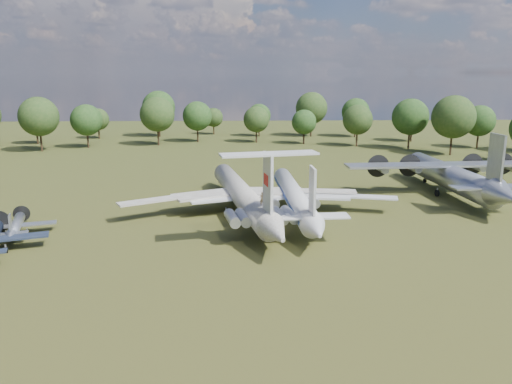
{
  "coord_description": "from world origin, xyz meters",
  "views": [
    {
      "loc": [
        3.76,
        -68.7,
        20.42
      ],
      "look_at": [
        6.11,
        -4.45,
        5.0
      ],
      "focal_mm": 35.0,
      "sensor_mm": 36.0,
      "label": 1
    }
  ],
  "objects_px": {
    "small_prop_northwest": "(16,228)",
    "il62_airliner": "(242,199)",
    "tu104_jet": "(294,200)",
    "an12_transport": "(449,180)",
    "person_on_il62": "(262,199)"
  },
  "relations": [
    {
      "from": "il62_airliner",
      "to": "small_prop_northwest",
      "type": "relative_size",
      "value": 3.52
    },
    {
      "from": "il62_airliner",
      "to": "person_on_il62",
      "type": "relative_size",
      "value": 26.21
    },
    {
      "from": "person_on_il62",
      "to": "il62_airliner",
      "type": "bearing_deg",
      "value": -95.44
    },
    {
      "from": "tu104_jet",
      "to": "an12_transport",
      "type": "xyz_separation_m",
      "value": [
        27.84,
        10.92,
        0.56
      ]
    },
    {
      "from": "tu104_jet",
      "to": "an12_transport",
      "type": "relative_size",
      "value": 1.03
    },
    {
      "from": "il62_airliner",
      "to": "person_on_il62",
      "type": "bearing_deg",
      "value": -90.0
    },
    {
      "from": "il62_airliner",
      "to": "tu104_jet",
      "type": "height_order",
      "value": "il62_airliner"
    },
    {
      "from": "small_prop_northwest",
      "to": "il62_airliner",
      "type": "bearing_deg",
      "value": 0.52
    },
    {
      "from": "il62_airliner",
      "to": "an12_transport",
      "type": "relative_size",
      "value": 1.17
    },
    {
      "from": "tu104_jet",
      "to": "person_on_il62",
      "type": "height_order",
      "value": "person_on_il62"
    },
    {
      "from": "il62_airliner",
      "to": "small_prop_northwest",
      "type": "bearing_deg",
      "value": -173.97
    },
    {
      "from": "tu104_jet",
      "to": "person_on_il62",
      "type": "relative_size",
      "value": 23.11
    },
    {
      "from": "il62_airliner",
      "to": "small_prop_northwest",
      "type": "height_order",
      "value": "il62_airliner"
    },
    {
      "from": "tu104_jet",
      "to": "small_prop_northwest",
      "type": "height_order",
      "value": "tu104_jet"
    },
    {
      "from": "tu104_jet",
      "to": "an12_transport",
      "type": "height_order",
      "value": "an12_transport"
    }
  ]
}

